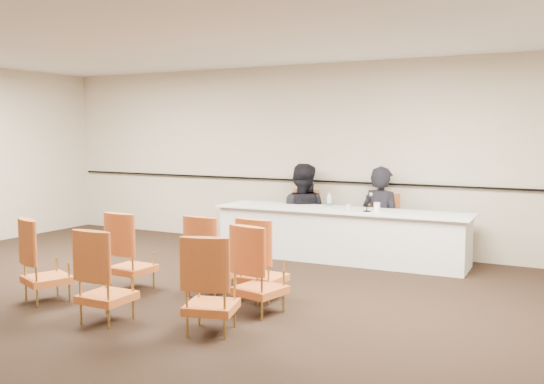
# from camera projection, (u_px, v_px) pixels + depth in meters

# --- Properties ---
(floor) EXTENTS (10.00, 10.00, 0.00)m
(floor) POSITION_uv_depth(u_px,v_px,m) (156.00, 306.00, 6.63)
(floor) COLOR black
(floor) RESTS_ON ground
(ceiling) EXTENTS (10.00, 10.00, 0.00)m
(ceiling) POSITION_uv_depth(u_px,v_px,m) (150.00, 26.00, 6.33)
(ceiling) COLOR silver
(ceiling) RESTS_ON ground
(wall_back) EXTENTS (10.00, 0.04, 3.00)m
(wall_back) POSITION_uv_depth(u_px,v_px,m) (309.00, 156.00, 9.99)
(wall_back) COLOR #B6B08F
(wall_back) RESTS_ON ground
(wall_rail) EXTENTS (9.80, 0.04, 0.03)m
(wall_rail) POSITION_uv_depth(u_px,v_px,m) (308.00, 181.00, 9.99)
(wall_rail) COLOR black
(wall_rail) RESTS_ON wall_back
(panel_table) EXTENTS (3.83, 1.02, 0.76)m
(panel_table) POSITION_uv_depth(u_px,v_px,m) (340.00, 235.00, 8.98)
(panel_table) COLOR silver
(panel_table) RESTS_ON ground
(panelist_main) EXTENTS (0.76, 0.59, 1.84)m
(panelist_main) POSITION_uv_depth(u_px,v_px,m) (381.00, 226.00, 9.28)
(panelist_main) COLOR black
(panelist_main) RESTS_ON ground
(panelist_main_chair) EXTENTS (0.52, 0.52, 0.95)m
(panelist_main_chair) POSITION_uv_depth(u_px,v_px,m) (381.00, 225.00, 9.27)
(panelist_main_chair) COLOR #B54B20
(panelist_main_chair) RESTS_ON ground
(panelist_second) EXTENTS (1.02, 0.87, 1.84)m
(panelist_second) POSITION_uv_depth(u_px,v_px,m) (301.00, 220.00, 9.85)
(panelist_second) COLOR black
(panelist_second) RESTS_ON ground
(panelist_second_chair) EXTENTS (0.52, 0.52, 0.95)m
(panelist_second_chair) POSITION_uv_depth(u_px,v_px,m) (301.00, 220.00, 9.85)
(panelist_second_chair) COLOR #B54B20
(panelist_second_chair) RESTS_ON ground
(papers) EXTENTS (0.36, 0.32, 0.00)m
(papers) POSITION_uv_depth(u_px,v_px,m) (363.00, 211.00, 8.70)
(papers) COLOR white
(papers) RESTS_ON panel_table
(microphone) EXTENTS (0.11, 0.20, 0.28)m
(microphone) POSITION_uv_depth(u_px,v_px,m) (367.00, 203.00, 8.62)
(microphone) COLOR black
(microphone) RESTS_ON panel_table
(water_bottle) EXTENTS (0.08, 0.08, 0.23)m
(water_bottle) POSITION_uv_depth(u_px,v_px,m) (329.00, 201.00, 9.01)
(water_bottle) COLOR teal
(water_bottle) RESTS_ON panel_table
(drinking_glass) EXTENTS (0.08, 0.08, 0.10)m
(drinking_glass) POSITION_uv_depth(u_px,v_px,m) (348.00, 208.00, 8.74)
(drinking_glass) COLOR silver
(drinking_glass) RESTS_ON panel_table
(coffee_cup) EXTENTS (0.12, 0.12, 0.14)m
(coffee_cup) POSITION_uv_depth(u_px,v_px,m) (377.00, 208.00, 8.59)
(coffee_cup) COLOR white
(coffee_cup) RESTS_ON panel_table
(aud_chair_front_left) EXTENTS (0.51, 0.51, 0.95)m
(aud_chair_front_left) POSITION_uv_depth(u_px,v_px,m) (132.00, 250.00, 7.31)
(aud_chair_front_left) COLOR #B54B20
(aud_chair_front_left) RESTS_ON ground
(aud_chair_front_mid) EXTENTS (0.51, 0.51, 0.95)m
(aud_chair_front_mid) POSITION_uv_depth(u_px,v_px,m) (211.00, 255.00, 7.02)
(aud_chair_front_mid) COLOR #B54B20
(aud_chair_front_mid) RESTS_ON ground
(aud_chair_front_right) EXTENTS (0.52, 0.52, 0.95)m
(aud_chair_front_right) POSITION_uv_depth(u_px,v_px,m) (263.00, 259.00, 6.83)
(aud_chair_front_right) COLOR #B54B20
(aud_chair_front_right) RESTS_ON ground
(aud_chair_back_left) EXTENTS (0.65, 0.65, 0.95)m
(aud_chair_back_left) POSITION_uv_depth(u_px,v_px,m) (46.00, 259.00, 6.79)
(aud_chair_back_left) COLOR #B54B20
(aud_chair_back_left) RESTS_ON ground
(aud_chair_back_mid) EXTENTS (0.51, 0.51, 0.95)m
(aud_chair_back_mid) POSITION_uv_depth(u_px,v_px,m) (107.00, 275.00, 6.06)
(aud_chair_back_mid) COLOR #B54B20
(aud_chair_back_mid) RESTS_ON ground
(aud_chair_back_right) EXTENTS (0.62, 0.62, 0.95)m
(aud_chair_back_right) POSITION_uv_depth(u_px,v_px,m) (211.00, 283.00, 5.72)
(aud_chair_back_right) COLOR #B54B20
(aud_chair_back_right) RESTS_ON ground
(aud_chair_extra) EXTENTS (0.58, 0.58, 0.95)m
(aud_chair_extra) POSITION_uv_depth(u_px,v_px,m) (260.00, 269.00, 6.33)
(aud_chair_extra) COLOR #B54B20
(aud_chair_extra) RESTS_ON ground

